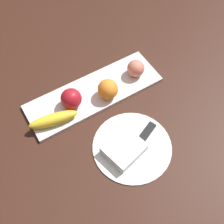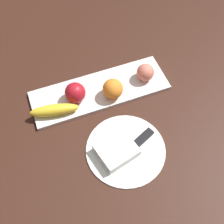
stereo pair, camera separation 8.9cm
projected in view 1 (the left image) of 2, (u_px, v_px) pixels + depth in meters
name	position (u px, v px, depth m)	size (l,w,h in m)	color
ground_plane	(108.00, 89.00, 0.99)	(2.40, 2.40, 0.00)	#371C14
fruit_tray	(94.00, 93.00, 0.97)	(0.47, 0.15, 0.01)	white
apple	(71.00, 99.00, 0.91)	(0.07, 0.07, 0.07)	#AE1622
banana	(53.00, 120.00, 0.89)	(0.16, 0.04, 0.04)	yellow
orange_near_apple	(108.00, 89.00, 0.93)	(0.07, 0.07, 0.07)	orange
peach	(136.00, 68.00, 0.98)	(0.06, 0.06, 0.06)	#DC7663
dinner_plate	(132.00, 146.00, 0.87)	(0.24, 0.24, 0.01)	white
folded_napkin	(124.00, 149.00, 0.84)	(0.11, 0.10, 0.03)	white
knife	(143.00, 138.00, 0.87)	(0.17, 0.09, 0.01)	silver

